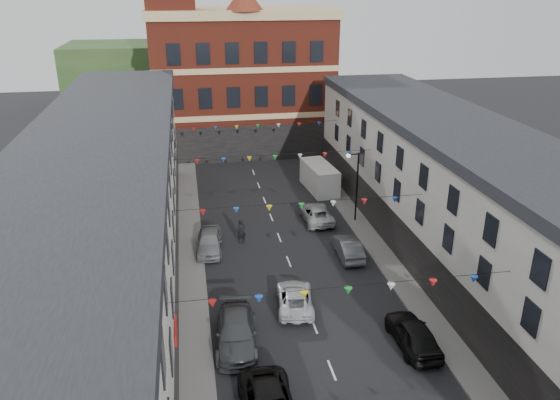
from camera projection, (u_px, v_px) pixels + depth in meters
ground at (314, 326)px, 31.90m from camera, size 160.00×160.00×0.00m
pavement_left at (194, 317)px, 32.60m from camera, size 1.80×64.00×0.15m
pavement_right at (412, 296)px, 34.79m from camera, size 1.80×64.00×0.15m
terrace_left at (96, 252)px, 28.94m from camera, size 8.40×56.00×10.70m
terrace_right at (502, 229)px, 32.88m from camera, size 8.40×56.00×9.70m
civic_building at (241, 79)px, 63.55m from camera, size 20.60×13.30×18.50m
clock_tower at (171, 20)px, 57.13m from camera, size 5.60×5.60×30.00m
distant_hill at (200, 75)px, 86.08m from camera, size 40.00×14.00×10.00m
street_lamp at (354, 178)px, 44.28m from camera, size 1.10×0.36×6.00m
car_left_d at (236, 332)px, 29.99m from camera, size 2.67×5.62×1.58m
car_left_e at (209, 241)px, 40.47m from camera, size 2.29×4.78×1.58m
car_right_d at (413, 334)px, 29.83m from camera, size 1.92×4.72×1.60m
car_right_e at (348, 248)px, 39.68m from camera, size 1.64×4.35×1.42m
car_right_f at (316, 213)px, 45.61m from camera, size 2.28×4.95×1.37m
moving_car at (295, 298)px, 33.52m from camera, size 2.74×4.86×1.28m
white_van at (319, 177)px, 52.24m from camera, size 2.72×5.87×2.52m
pedestrian at (242, 231)px, 41.66m from camera, size 0.82×0.66×1.94m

